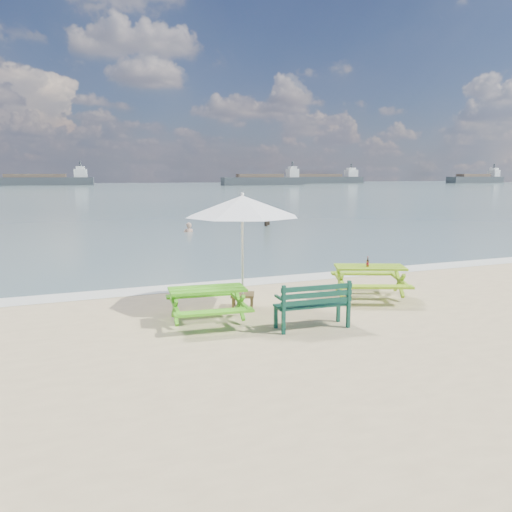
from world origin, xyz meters
name	(u,v)px	position (x,y,z in m)	size (l,w,h in m)	color
sea	(84,191)	(0.00, 85.00, 0.00)	(300.00, 300.00, 0.00)	slate
foam_strip	(228,284)	(0.00, 4.60, 0.01)	(22.00, 0.90, 0.01)	silver
picnic_table_left	(208,306)	(-1.51, 1.35, 0.34)	(1.65, 1.80, 0.71)	#4CB31B
picnic_table_right	(369,283)	(2.65, 1.90, 0.37)	(2.19, 2.29, 0.78)	#82B11A
park_bench	(312,314)	(0.28, 0.31, 0.27)	(1.47, 0.58, 0.89)	#0E3C2E
side_table	(243,300)	(-0.47, 2.16, 0.17)	(0.66, 0.66, 0.33)	brown
patio_umbrella	(242,206)	(-0.47, 2.16, 2.26)	(3.29, 3.29, 2.48)	silver
beer_bottle	(368,263)	(2.55, 1.85, 0.86)	(0.06, 0.06, 0.25)	brown
swimmer	(189,238)	(1.95, 16.99, -0.31)	(0.61, 0.42, 1.60)	tan
mooring_pilings	(267,218)	(6.92, 18.44, 0.46)	(0.58, 0.78, 1.40)	black
cargo_ships	(286,180)	(58.85, 127.74, 1.18)	(158.66, 26.34, 4.40)	#353B3F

